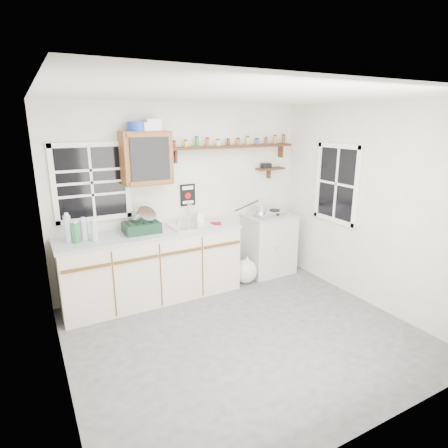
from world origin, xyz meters
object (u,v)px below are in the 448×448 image
object	(u,v)px
main_cabinet	(153,265)
upper_cabinet	(146,158)
spice_shelf	(234,146)
hotplate	(267,213)
dish_rack	(143,224)
right_cabinet	(268,244)

from	to	relation	value
main_cabinet	upper_cabinet	size ratio (longest dim) A/B	3.55
main_cabinet	spice_shelf	world-z (taller)	spice_shelf
main_cabinet	hotplate	bearing A→B (deg)	0.17
main_cabinet	hotplate	distance (m)	1.85
spice_shelf	dish_rack	size ratio (longest dim) A/B	4.40
spice_shelf	main_cabinet	bearing A→B (deg)	-170.81
spice_shelf	hotplate	world-z (taller)	spice_shelf
main_cabinet	hotplate	world-z (taller)	hotplate
upper_cabinet	dish_rack	xyz separation A→B (m)	(-0.13, -0.12, -0.80)
spice_shelf	hotplate	bearing A→B (deg)	-23.95
upper_cabinet	hotplate	xyz separation A→B (m)	(1.75, -0.14, -0.88)
right_cabinet	upper_cabinet	distance (m)	2.26
right_cabinet	hotplate	world-z (taller)	hotplate
dish_rack	spice_shelf	bearing A→B (deg)	7.53
main_cabinet	right_cabinet	distance (m)	1.84
right_cabinet	hotplate	size ratio (longest dim) A/B	1.66
upper_cabinet	dish_rack	distance (m)	0.82
main_cabinet	upper_cabinet	xyz separation A→B (m)	(0.03, 0.14, 1.36)
main_cabinet	upper_cabinet	world-z (taller)	upper_cabinet
right_cabinet	dish_rack	world-z (taller)	dish_rack
right_cabinet	main_cabinet	bearing A→B (deg)	-179.21
right_cabinet	spice_shelf	bearing A→B (deg)	160.08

